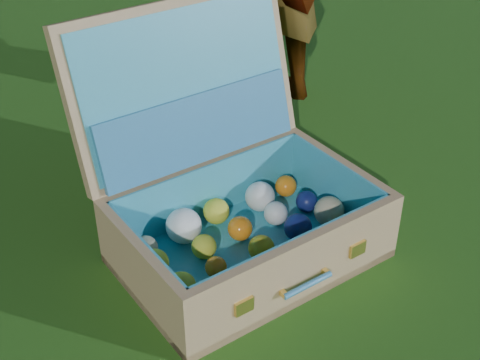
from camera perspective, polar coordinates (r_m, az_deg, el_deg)
name	(u,v)px	position (r m, az deg, el deg)	size (l,w,h in m)	color
ground	(196,248)	(1.92, -3.81, -5.79)	(60.00, 60.00, 0.00)	#215114
suitcase	(229,187)	(1.84, -0.98, -0.62)	(0.85, 0.81, 0.64)	tan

